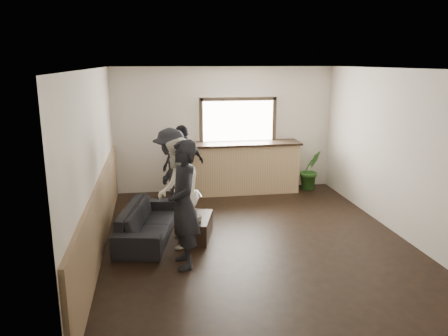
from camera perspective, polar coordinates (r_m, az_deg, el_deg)
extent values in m
cube|color=black|center=(7.48, 3.86, -9.15)|extent=(5.00, 6.00, 0.01)
cube|color=silver|center=(6.89, 4.25, 12.83)|extent=(5.00, 6.00, 0.01)
cube|color=beige|center=(9.95, 0.06, 5.05)|extent=(5.00, 0.01, 2.80)
cube|color=beige|center=(4.31, 13.32, -7.13)|extent=(5.00, 0.01, 2.80)
cube|color=beige|center=(6.93, -16.51, 0.61)|extent=(0.01, 6.00, 2.80)
cube|color=beige|center=(8.00, 21.75, 1.91)|extent=(0.01, 6.00, 2.80)
cube|color=#917352|center=(7.16, -15.81, -6.02)|extent=(0.06, 5.90, 1.10)
cube|color=tan|center=(9.86, 2.08, -0.08)|extent=(2.60, 0.60, 1.10)
cube|color=black|center=(9.74, 2.11, 3.21)|extent=(2.70, 0.68, 0.05)
cube|color=white|center=(9.94, 1.81, 6.20)|extent=(1.60, 0.06, 0.90)
cube|color=#3F3326|center=(9.85, 1.87, 9.00)|extent=(1.72, 0.08, 0.08)
cube|color=#3F3326|center=(9.78, -3.01, 6.06)|extent=(0.08, 0.08, 1.06)
cube|color=#3F3326|center=(10.10, 6.56, 6.24)|extent=(0.08, 0.08, 1.06)
imported|color=black|center=(7.51, -9.91, -6.95)|extent=(1.12, 2.03, 0.56)
cube|color=black|center=(7.43, -3.65, -7.76)|extent=(0.66, 0.92, 0.37)
imported|color=silver|center=(7.49, -4.22, -5.66)|extent=(0.19, 0.19, 0.11)
imported|color=silver|center=(7.16, -3.22, -6.62)|extent=(0.11, 0.11, 0.09)
imported|color=#2D6623|center=(10.31, 11.23, -0.24)|extent=(0.60, 0.54, 0.92)
imported|color=black|center=(6.24, -5.28, -4.79)|extent=(0.53, 0.73, 1.86)
cube|color=black|center=(6.24, -3.33, -3.23)|extent=(0.10, 0.08, 0.12)
cube|color=white|center=(6.23, -3.33, -3.21)|extent=(0.08, 0.07, 0.11)
imported|color=white|center=(6.96, -6.02, -3.30)|extent=(0.75, 0.92, 1.75)
cube|color=black|center=(6.90, -4.24, -1.90)|extent=(0.10, 0.08, 0.12)
cube|color=white|center=(6.89, -4.23, -1.88)|extent=(0.08, 0.07, 0.11)
imported|color=black|center=(8.05, -6.85, -0.98)|extent=(0.81, 1.21, 1.75)
cube|color=black|center=(8.06, -5.35, 0.12)|extent=(0.10, 0.08, 0.12)
cube|color=white|center=(8.05, -5.34, 0.14)|extent=(0.08, 0.07, 0.11)
imported|color=black|center=(9.03, -5.30, 0.40)|extent=(1.04, 0.84, 1.66)
cube|color=black|center=(8.75, -4.55, 3.25)|extent=(0.11, 0.12, 0.12)
cube|color=white|center=(8.75, -4.55, 3.27)|extent=(0.09, 0.10, 0.11)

